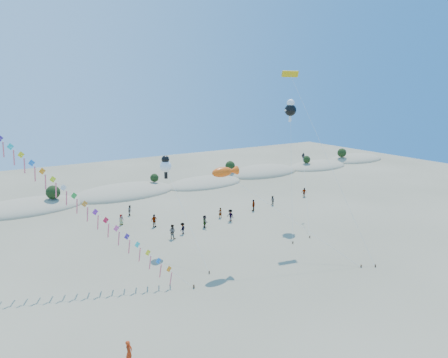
% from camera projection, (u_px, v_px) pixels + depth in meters
% --- Properties ---
extents(ground, '(160.00, 160.00, 0.00)m').
position_uv_depth(ground, '(292.00, 319.00, 30.82)').
color(ground, '#796F54').
rests_on(ground, ground).
extents(dune_ridge, '(145.30, 11.49, 5.57)m').
position_uv_depth(dune_ridge, '(130.00, 193.00, 68.64)').
color(dune_ridge, gray).
rests_on(dune_ridge, ground).
extents(kite_train, '(20.83, 17.95, 20.81)m').
position_uv_depth(kite_train, '(43.00, 173.00, 35.50)').
color(kite_train, '#3F2D1E').
rests_on(kite_train, ground).
extents(fish_kite, '(12.95, 9.87, 10.58)m').
position_uv_depth(fish_kite, '(225.00, 172.00, 39.41)').
color(fish_kite, '#3F2D1E').
rests_on(fish_kite, ground).
extents(cartoon_kite_low, '(1.37, 9.99, 11.04)m').
position_uv_depth(cartoon_kite_low, '(166.00, 165.00, 43.65)').
color(cartoon_kite_low, '#3F2D1E').
rests_on(cartoon_kite_low, ground).
extents(cartoon_kite_high, '(7.29, 9.29, 17.22)m').
position_uv_depth(cartoon_kite_high, '(290.00, 109.00, 52.51)').
color(cartoon_kite_high, '#3F2D1E').
rests_on(cartoon_kite_high, ground).
extents(parafoil_kite, '(2.25, 14.32, 20.78)m').
position_uv_depth(parafoil_kite, '(292.00, 78.00, 46.08)').
color(parafoil_kite, '#3F2D1E').
rests_on(parafoil_kite, ground).
extents(dark_kite, '(6.21, 8.02, 9.48)m').
position_uv_depth(dark_kite, '(305.00, 178.00, 52.98)').
color(dark_kite, '#3F2D1E').
rests_on(dark_kite, ground).
extents(flyer_foreground, '(0.73, 0.77, 1.77)m').
position_uv_depth(flyer_foreground, '(129.00, 352.00, 25.64)').
color(flyer_foreground, '#B9300E').
rests_on(flyer_foreground, ground).
extents(beachgoers, '(32.61, 12.80, 1.89)m').
position_uv_depth(beachgoers, '(208.00, 215.00, 54.00)').
color(beachgoers, slate).
rests_on(beachgoers, ground).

